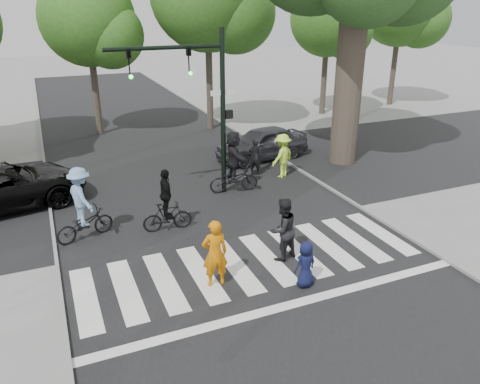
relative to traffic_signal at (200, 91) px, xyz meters
The scene contains 20 objects.
ground 7.33m from the traffic_signal, 93.27° to the right, with size 120.00×120.00×0.00m, color gray.
road_stem 4.09m from the traffic_signal, 106.46° to the right, with size 10.00×70.00×0.01m, color black.
road_cross 4.31m from the traffic_signal, 101.11° to the left, with size 70.00×10.00×0.01m, color black.
curb_left 6.74m from the traffic_signal, 167.50° to the right, with size 0.10×70.00×0.10m, color gray.
curb_right 6.19m from the traffic_signal, 14.31° to the right, with size 0.10×70.00×0.10m, color gray.
crosswalk 6.78m from the traffic_signal, 93.66° to the right, with size 10.00×3.85×0.01m.
traffic_signal is the anchor object (origin of this frame).
bg_tree_2 10.80m from the traffic_signal, 101.45° to the left, with size 5.04×4.80×8.40m.
bg_tree_4 15.58m from the traffic_signal, 39.88° to the left, with size 4.83×4.60×8.15m.
bg_tree_5 20.91m from the traffic_signal, 30.36° to the left, with size 5.67×5.40×9.30m.
pedestrian_woman 6.77m from the traffic_signal, 106.00° to the right, with size 0.67×0.44×1.83m, color orange.
pedestrian_child 7.56m from the traffic_signal, 86.51° to the right, with size 0.61×0.40×1.26m, color #0F1437.
pedestrian_adult 6.14m from the traffic_signal, 84.42° to the right, with size 0.89×0.70×1.84m, color black.
cyclist_left 5.65m from the traffic_signal, 157.17° to the right, with size 1.93×1.34×2.31m.
cyclist_mid 4.33m from the traffic_signal, 130.53° to the right, with size 1.60×0.98×2.05m.
cyclist_right 3.08m from the traffic_signal, ahead, with size 1.95×1.81×2.39m.
car_suv 7.75m from the traffic_signal, 166.54° to the left, with size 2.66×5.78×1.61m, color black.
car_grey 5.93m from the traffic_signal, 38.21° to the left, with size 1.76×4.37×1.49m, color #38383D.
bystander_hivis 4.77m from the traffic_signal, ahead, with size 1.18×0.68×1.83m, color #CAFF3E.
bystander_dark 4.37m from the traffic_signal, 25.75° to the left, with size 0.57×0.38×1.57m, color black.
Camera 1 is at (-4.79, -9.38, 6.81)m, focal length 35.00 mm.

